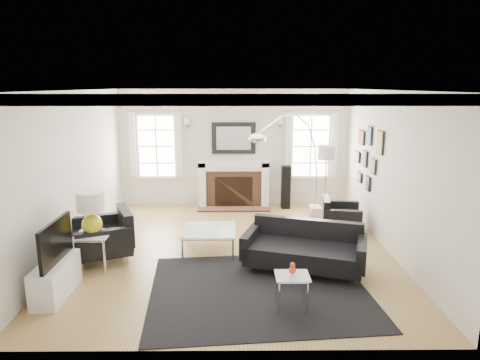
{
  "coord_description": "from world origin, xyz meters",
  "views": [
    {
      "loc": [
        0.07,
        -7.22,
        2.88
      ],
      "look_at": [
        0.13,
        0.3,
        1.21
      ],
      "focal_mm": 32.0,
      "sensor_mm": 36.0,
      "label": 1
    }
  ],
  "objects_px": {
    "sofa": "(305,249)",
    "arc_floor_lamp": "(289,164)",
    "armchair_right": "(339,216)",
    "armchair_left": "(106,237)",
    "fireplace": "(234,185)",
    "gourd_lamp": "(91,210)",
    "coffee_table": "(209,231)"
  },
  "relations": [
    {
      "from": "sofa",
      "to": "coffee_table",
      "type": "bearing_deg",
      "value": 154.23
    },
    {
      "from": "sofa",
      "to": "gourd_lamp",
      "type": "relative_size",
      "value": 3.0
    },
    {
      "from": "armchair_left",
      "to": "armchair_right",
      "type": "distance_m",
      "value": 4.51
    },
    {
      "from": "fireplace",
      "to": "armchair_left",
      "type": "height_order",
      "value": "fireplace"
    },
    {
      "from": "arc_floor_lamp",
      "to": "coffee_table",
      "type": "bearing_deg",
      "value": -134.98
    },
    {
      "from": "armchair_left",
      "to": "gourd_lamp",
      "type": "relative_size",
      "value": 1.88
    },
    {
      "from": "gourd_lamp",
      "to": "arc_floor_lamp",
      "type": "distance_m",
      "value": 4.09
    },
    {
      "from": "sofa",
      "to": "arc_floor_lamp",
      "type": "distance_m",
      "value": 2.52
    },
    {
      "from": "armchair_right",
      "to": "armchair_left",
      "type": "bearing_deg",
      "value": -161.67
    },
    {
      "from": "sofa",
      "to": "armchair_right",
      "type": "height_order",
      "value": "sofa"
    },
    {
      "from": "armchair_right",
      "to": "coffee_table",
      "type": "relative_size",
      "value": 1.0
    },
    {
      "from": "armchair_left",
      "to": "gourd_lamp",
      "type": "bearing_deg",
      "value": -98.4
    },
    {
      "from": "armchair_left",
      "to": "arc_floor_lamp",
      "type": "bearing_deg",
      "value": 29.63
    },
    {
      "from": "coffee_table",
      "to": "armchair_right",
      "type": "bearing_deg",
      "value": 23.62
    },
    {
      "from": "armchair_right",
      "to": "gourd_lamp",
      "type": "bearing_deg",
      "value": -156.94
    },
    {
      "from": "coffee_table",
      "to": "gourd_lamp",
      "type": "bearing_deg",
      "value": -157.74
    },
    {
      "from": "fireplace",
      "to": "sofa",
      "type": "height_order",
      "value": "fireplace"
    },
    {
      "from": "sofa",
      "to": "armchair_right",
      "type": "relative_size",
      "value": 2.22
    },
    {
      "from": "coffee_table",
      "to": "gourd_lamp",
      "type": "xyz_separation_m",
      "value": [
        -1.78,
        -0.73,
        0.6
      ]
    },
    {
      "from": "sofa",
      "to": "armchair_right",
      "type": "distance_m",
      "value": 2.12
    },
    {
      "from": "fireplace",
      "to": "armchair_right",
      "type": "distance_m",
      "value": 2.78
    },
    {
      "from": "sofa",
      "to": "coffee_table",
      "type": "height_order",
      "value": "sofa"
    },
    {
      "from": "armchair_left",
      "to": "fireplace",
      "type": "bearing_deg",
      "value": 56.05
    },
    {
      "from": "armchair_right",
      "to": "arc_floor_lamp",
      "type": "bearing_deg",
      "value": 155.12
    },
    {
      "from": "coffee_table",
      "to": "arc_floor_lamp",
      "type": "height_order",
      "value": "arc_floor_lamp"
    },
    {
      "from": "fireplace",
      "to": "coffee_table",
      "type": "relative_size",
      "value": 1.84
    },
    {
      "from": "armchair_left",
      "to": "coffee_table",
      "type": "distance_m",
      "value": 1.75
    },
    {
      "from": "sofa",
      "to": "armchair_left",
      "type": "distance_m",
      "value": 3.32
    },
    {
      "from": "fireplace",
      "to": "armchair_left",
      "type": "bearing_deg",
      "value": -123.95
    },
    {
      "from": "armchair_left",
      "to": "gourd_lamp",
      "type": "height_order",
      "value": "gourd_lamp"
    },
    {
      "from": "fireplace",
      "to": "arc_floor_lamp",
      "type": "height_order",
      "value": "arc_floor_lamp"
    },
    {
      "from": "sofa",
      "to": "coffee_table",
      "type": "distance_m",
      "value": 1.74
    }
  ]
}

